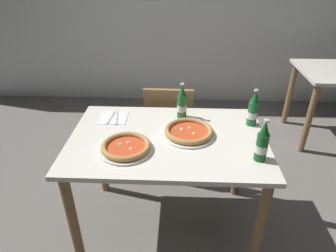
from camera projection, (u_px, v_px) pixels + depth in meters
name	position (u px, v px, depth m)	size (l,w,h in m)	color
ground_plane	(168.00, 222.00, 2.18)	(8.00, 8.00, 0.00)	slate
dining_table_main	(168.00, 152.00, 1.85)	(1.20, 0.80, 0.75)	silver
chair_behind_table	(169.00, 125.00, 2.46)	(0.41, 0.41, 0.85)	olive
pizza_margherita_near	(189.00, 132.00, 1.81)	(0.33, 0.33, 0.04)	white
pizza_marinara_far	(126.00, 147.00, 1.67)	(0.31, 0.31, 0.04)	white
beer_bottle_left	(253.00, 110.00, 1.88)	(0.07, 0.07, 0.25)	#196B2D
beer_bottle_center	(262.00, 143.00, 1.55)	(0.07, 0.07, 0.25)	#14591E
beer_bottle_right	(182.00, 103.00, 1.96)	(0.07, 0.07, 0.25)	#196B2D
napkin_with_cutlery	(114.00, 118.00, 2.00)	(0.18, 0.19, 0.01)	white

